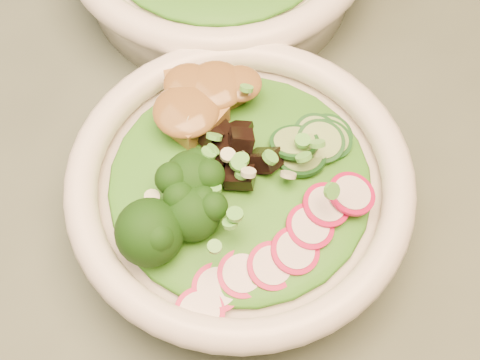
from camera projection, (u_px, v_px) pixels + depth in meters
floor at (319, 317)px, 1.23m from camera, size 4.00×4.00×0.00m
dining_table at (385, 130)px, 0.67m from camera, size 1.20×0.80×0.75m
salad_bowl at (240, 192)px, 0.47m from camera, size 0.24×0.24×0.06m
lettuce_bed at (240, 179)px, 0.45m from camera, size 0.18×0.18×0.02m
broccoli_florets at (167, 210)px, 0.42m from camera, size 0.07×0.06×0.04m
radish_slices at (290, 245)px, 0.42m from camera, size 0.10×0.04×0.02m
cucumber_slices at (314, 137)px, 0.45m from camera, size 0.06×0.06×0.03m
mushroom_heap at (232, 159)px, 0.44m from camera, size 0.06×0.06×0.04m
tofu_cubes at (202, 111)px, 0.46m from camera, size 0.08×0.05×0.03m
peanut_sauce at (201, 101)px, 0.45m from camera, size 0.06×0.05×0.01m
scallion_garnish at (240, 164)px, 0.43m from camera, size 0.17×0.17×0.02m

